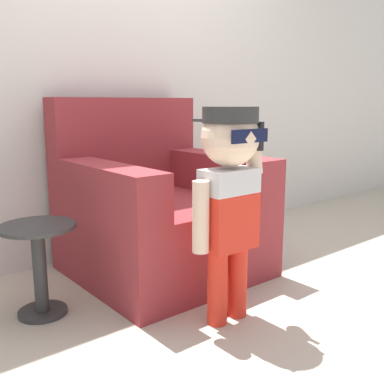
# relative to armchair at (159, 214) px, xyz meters

# --- Properties ---
(ground_plane) EXTENTS (10.00, 10.00, 0.00)m
(ground_plane) POSITION_rel_armchair_xyz_m (-0.01, -0.15, -0.35)
(ground_plane) COLOR #BCB29E
(wall_back) EXTENTS (10.00, 0.05, 2.60)m
(wall_back) POSITION_rel_armchair_xyz_m (-0.01, 0.53, 0.95)
(wall_back) COLOR silver
(wall_back) RESTS_ON ground_plane
(armchair) EXTENTS (0.99, 0.99, 1.04)m
(armchair) POSITION_rel_armchair_xyz_m (0.00, 0.00, 0.00)
(armchair) COLOR maroon
(armchair) RESTS_ON ground_plane
(person_child) EXTENTS (0.41, 0.30, 0.99)m
(person_child) POSITION_rel_armchair_xyz_m (-0.13, -0.73, 0.31)
(person_child) COLOR red
(person_child) RESTS_ON ground_plane
(side_table) EXTENTS (0.36, 0.36, 0.45)m
(side_table) POSITION_rel_armchair_xyz_m (-0.78, -0.13, -0.08)
(side_table) COLOR #333333
(side_table) RESTS_ON ground_plane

